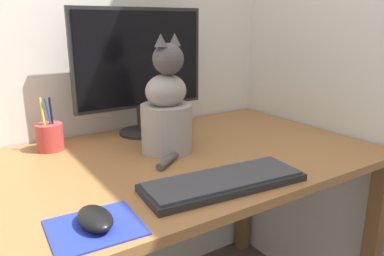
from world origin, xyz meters
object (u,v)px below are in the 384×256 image
(keyboard, at_px, (224,182))
(pen_cup, at_px, (50,136))
(computer_mouse_left, at_px, (95,218))
(cat, at_px, (167,109))
(monitor, at_px, (140,66))

(keyboard, distance_m, pen_cup, 0.61)
(computer_mouse_left, xyz_separation_m, cat, (0.35, 0.32, 0.12))
(cat, height_order, pen_cup, cat)
(monitor, height_order, computer_mouse_left, monitor)
(monitor, height_order, cat, monitor)
(keyboard, xyz_separation_m, pen_cup, (-0.30, 0.53, 0.03))
(monitor, xyz_separation_m, pen_cup, (-0.33, -0.01, -0.20))
(monitor, xyz_separation_m, cat, (-0.02, -0.22, -0.11))
(keyboard, relative_size, pen_cup, 2.47)
(cat, bearing_deg, keyboard, -108.70)
(monitor, height_order, keyboard, monitor)
(computer_mouse_left, bearing_deg, cat, 42.63)
(cat, bearing_deg, computer_mouse_left, -153.68)
(monitor, distance_m, cat, 0.25)
(computer_mouse_left, relative_size, cat, 0.30)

